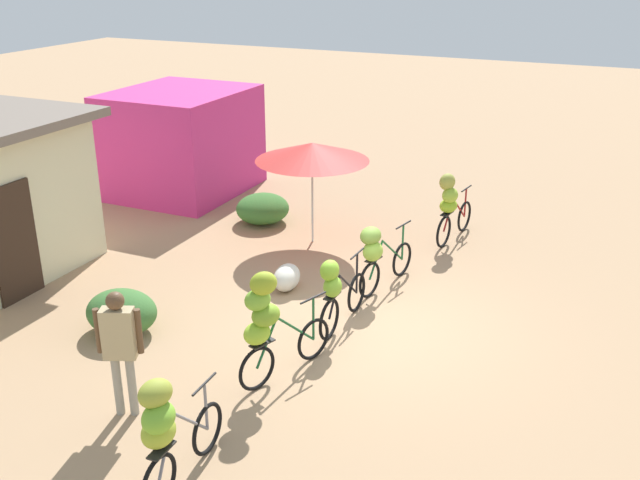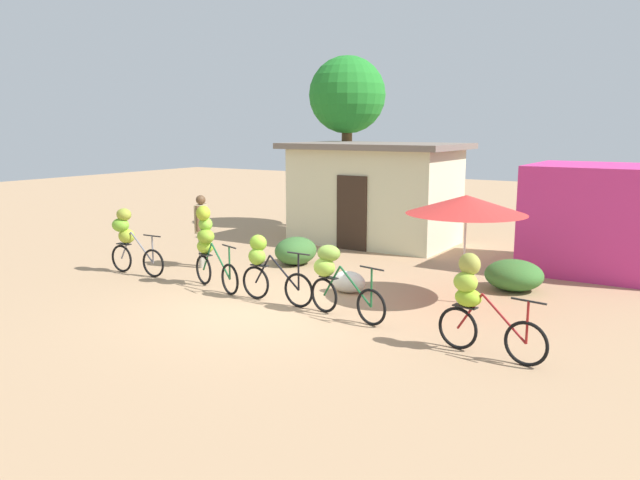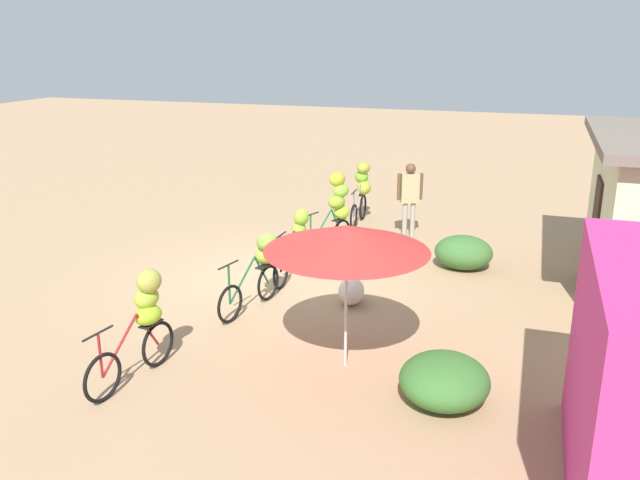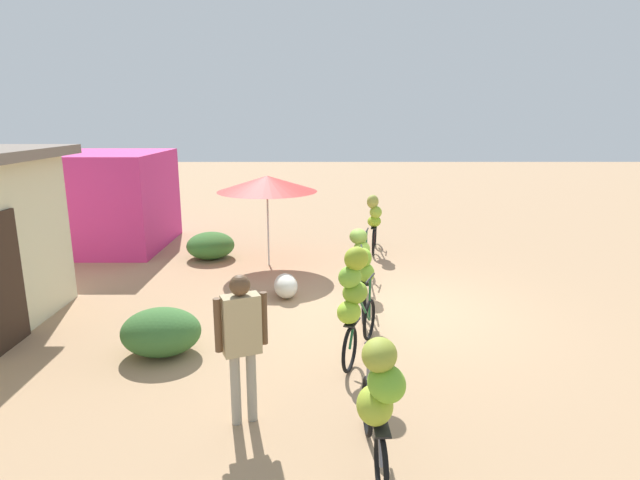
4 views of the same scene
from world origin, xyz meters
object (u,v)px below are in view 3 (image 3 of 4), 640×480
object	(u,v)px
bicycle_leftmost	(362,187)
bicycle_center_loaded	(297,240)
person_vendor	(410,193)
bicycle_by_shop	(261,262)
market_umbrella	(347,238)
bicycle_rightmost	(143,317)
bicycle_near_pile	(336,207)
produce_sack	(351,291)

from	to	relation	value
bicycle_leftmost	bicycle_center_loaded	xyz separation A→B (m)	(4.06, -0.21, -0.17)
bicycle_leftmost	person_vendor	world-z (taller)	person_vendor
bicycle_by_shop	person_vendor	bearing A→B (deg)	160.29
market_umbrella	bicycle_leftmost	size ratio (longest dim) A/B	1.38
bicycle_center_loaded	bicycle_by_shop	world-z (taller)	bicycle_center_loaded
market_umbrella	bicycle_rightmost	distance (m)	2.91
bicycle_by_shop	person_vendor	size ratio (longest dim) A/B	0.99
bicycle_near_pile	bicycle_rightmost	bearing A→B (deg)	-8.44
bicycle_rightmost	produce_sack	world-z (taller)	bicycle_rightmost
bicycle_by_shop	bicycle_near_pile	bearing A→B (deg)	173.89
bicycle_leftmost	bicycle_by_shop	world-z (taller)	bicycle_leftmost
bicycle_leftmost	produce_sack	distance (m)	5.24
person_vendor	bicycle_by_shop	bearing A→B (deg)	-19.71
person_vendor	market_umbrella	bearing A→B (deg)	2.95
market_umbrella	bicycle_center_loaded	xyz separation A→B (m)	(-3.20, -1.89, -1.16)
market_umbrella	bicycle_leftmost	distance (m)	7.51
bicycle_center_loaded	person_vendor	size ratio (longest dim) A/B	0.98
bicycle_by_shop	produce_sack	xyz separation A→B (m)	(-0.52, 1.45, -0.53)
bicycle_leftmost	produce_sack	size ratio (longest dim) A/B	2.31
market_umbrella	produce_sack	size ratio (longest dim) A/B	3.18
market_umbrella	produce_sack	distance (m)	2.79
bicycle_near_pile	person_vendor	xyz separation A→B (m)	(-1.37, 1.30, 0.09)
bicycle_near_pile	produce_sack	bearing A→B (deg)	22.14
bicycle_leftmost	bicycle_rightmost	world-z (taller)	bicycle_leftmost
bicycle_by_shop	bicycle_rightmost	distance (m)	2.77
bicycle_by_shop	person_vendor	distance (m)	4.90
bicycle_rightmost	bicycle_center_loaded	bearing A→B (deg)	171.75
market_umbrella	person_vendor	world-z (taller)	market_umbrella
bicycle_leftmost	produce_sack	world-z (taller)	bicycle_leftmost
market_umbrella	bicycle_leftmost	world-z (taller)	market_umbrella
bicycle_near_pile	market_umbrella	bearing A→B (deg)	18.39
bicycle_leftmost	bicycle_near_pile	xyz separation A→B (m)	(2.36, 0.06, 0.09)
market_umbrella	bicycle_near_pile	size ratio (longest dim) A/B	1.32
bicycle_leftmost	bicycle_center_loaded	size ratio (longest dim) A/B	0.97
person_vendor	bicycle_near_pile	bearing A→B (deg)	-43.51
bicycle_near_pile	produce_sack	xyz separation A→B (m)	(2.71, 1.10, -0.74)
bicycle_leftmost	bicycle_rightmost	bearing A→B (deg)	-5.68
bicycle_leftmost	person_vendor	bearing A→B (deg)	54.09
bicycle_center_loaded	produce_sack	size ratio (longest dim) A/B	2.38
bicycle_by_shop	bicycle_rightmost	world-z (taller)	bicycle_rightmost
bicycle_near_pile	bicycle_by_shop	size ratio (longest dim) A/B	1.00
bicycle_center_loaded	bicycle_by_shop	xyz separation A→B (m)	(1.54, -0.08, 0.05)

